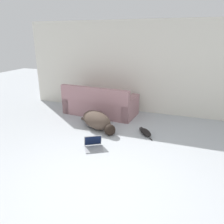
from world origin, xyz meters
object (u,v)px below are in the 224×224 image
couch (100,105)px  cat (145,132)px  dog (97,121)px  laptop_open (93,144)px

couch → cat: 1.81m
dog → laptop_open: bearing=-38.5°
cat → laptop_open: size_ratio=1.05×
couch → dog: (0.34, -0.99, -0.08)m
dog → laptop_open: dog is taller
couch → laptop_open: couch is taller
couch → dog: 1.05m
cat → laptop_open: (-0.86, -0.98, 0.02)m
couch → laptop_open: bearing=113.3°
cat → dog: bearing=53.4°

